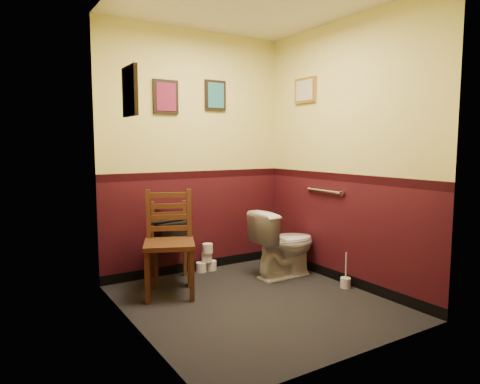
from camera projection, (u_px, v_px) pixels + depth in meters
name	position (u px, v px, depth m)	size (l,w,h in m)	color
floor	(254.00, 302.00, 3.94)	(2.20, 2.40, 0.00)	black
wall_back	(195.00, 153.00, 4.80)	(2.20, 2.70, 0.00)	#390D14
wall_front	(358.00, 159.00, 2.78)	(2.20, 2.70, 0.00)	#390D14
wall_left	(133.00, 157.00, 3.21)	(2.40, 2.70, 0.00)	#390D14
wall_right	(344.00, 154.00, 4.37)	(2.40, 2.70, 0.00)	#390D14
grab_bar	(324.00, 191.00, 4.60)	(0.05, 0.56, 0.06)	silver
framed_print_back_a	(166.00, 97.00, 4.53)	(0.28, 0.04, 0.36)	black
framed_print_back_b	(215.00, 95.00, 4.84)	(0.26, 0.04, 0.34)	black
framed_print_left	(130.00, 91.00, 3.25)	(0.04, 0.30, 0.38)	black
framed_print_right	(305.00, 90.00, 4.78)	(0.04, 0.34, 0.28)	olive
toilet	(284.00, 244.00, 4.69)	(0.41, 0.74, 0.72)	white
toilet_brush	(345.00, 282.00, 4.33)	(0.10, 0.10, 0.37)	silver
chair_left	(169.00, 243.00, 4.11)	(0.61, 0.61, 1.01)	brown
chair_right	(170.00, 242.00, 4.52)	(0.49, 0.49, 0.84)	brown
handbag	(171.00, 232.00, 4.47)	(0.34, 0.21, 0.23)	black
tp_stack	(207.00, 260.00, 4.89)	(0.25, 0.15, 0.33)	silver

